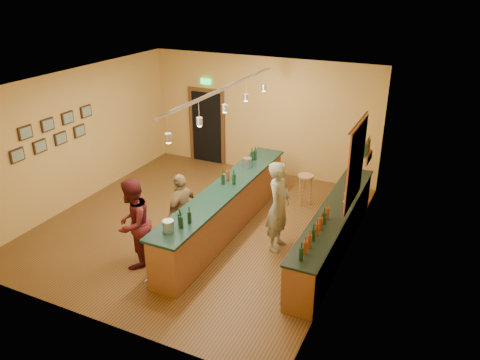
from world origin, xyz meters
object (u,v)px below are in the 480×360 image
at_px(bartender, 279,206).
at_px(bar_stool, 306,181).
at_px(back_counter, 333,230).
at_px(customer_b, 182,210).
at_px(tasting_bar, 226,206).
at_px(customer_a, 133,224).

distance_m(bartender, bar_stool, 2.12).
distance_m(back_counter, bar_stool, 2.10).
height_order(back_counter, bartender, bartender).
bearing_deg(customer_b, tasting_bar, 151.89).
bearing_deg(bartender, customer_a, 127.32).
height_order(bartender, customer_a, bartender).
bearing_deg(tasting_bar, customer_a, -117.72).
distance_m(back_counter, bartender, 1.19).
distance_m(customer_a, customer_b, 1.10).
height_order(tasting_bar, customer_b, customer_b).
bearing_deg(back_counter, tasting_bar, -175.52).
distance_m(tasting_bar, customer_b, 1.05).
xyz_separation_m(customer_a, bar_stool, (2.15, 3.81, -0.25)).
bearing_deg(bar_stool, customer_a, -119.39).
distance_m(back_counter, tasting_bar, 2.32).
relative_size(back_counter, customer_a, 2.58).
relative_size(back_counter, customer_b, 2.89).
bearing_deg(customer_b, bartender, 115.40).
xyz_separation_m(bartender, customer_b, (-1.81, -0.71, -0.15)).
bearing_deg(back_counter, customer_a, -147.96).
height_order(back_counter, customer_a, customer_a).
distance_m(tasting_bar, bar_stool, 2.25).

